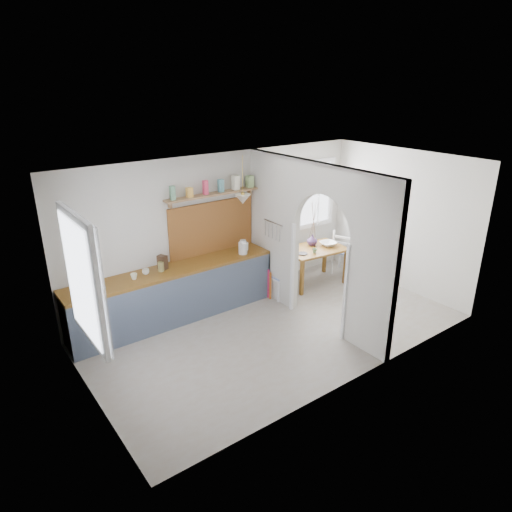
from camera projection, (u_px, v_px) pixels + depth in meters
floor at (278, 330)px, 7.28m from camera, size 5.80×3.20×0.01m
ceiling at (281, 167)px, 6.33m from camera, size 5.80×3.20×0.01m
walls at (279, 254)px, 6.81m from camera, size 5.81×3.21×2.60m
partition at (311, 234)px, 7.18m from camera, size 0.12×3.20×2.60m
kitchen_window at (81, 280)px, 5.09m from camera, size 0.10×1.16×1.50m
nook_window at (300, 196)px, 8.86m from camera, size 1.76×0.10×1.30m
counter at (174, 293)px, 7.48m from camera, size 3.50×0.60×0.90m
sink at (91, 290)px, 6.58m from camera, size 0.40×0.40×0.02m
backsplash at (212, 227)px, 7.85m from camera, size 1.65×0.03×0.90m
shelf at (213, 191)px, 7.55m from camera, size 1.75×0.20×0.21m
pendant_lamp at (243, 199)px, 7.54m from camera, size 0.26×0.26×0.16m
utensil_rail at (274, 223)px, 7.76m from camera, size 0.02×0.50×0.02m
dining_table at (314, 266)px, 8.82m from camera, size 1.23×0.89×0.72m
chair_left at (280, 275)px, 8.26m from camera, size 0.38×0.38×0.82m
chair_right at (346, 251)px, 9.25m from camera, size 0.55×0.55×0.94m
kettle at (243, 247)px, 7.88m from camera, size 0.23×0.20×0.25m
mug_a at (134, 276)px, 6.90m from camera, size 0.12×0.12×0.09m
mug_b at (146, 272)px, 7.08m from camera, size 0.12×0.12×0.09m
knife_block at (162, 262)px, 7.26m from camera, size 0.15×0.17×0.23m
jar at (161, 267)px, 7.18m from camera, size 0.12×0.12×0.15m
towel_magenta at (268, 284)px, 8.24m from camera, size 0.02×0.03×0.56m
towel_orange at (270, 286)px, 8.20m from camera, size 0.02×0.03×0.54m
bowl at (328, 244)px, 8.82m from camera, size 0.37×0.37×0.07m
table_cup at (315, 251)px, 8.45m from camera, size 0.09×0.09×0.08m
plate at (302, 254)px, 8.41m from camera, size 0.24×0.24×0.02m
vase at (312, 240)px, 8.82m from camera, size 0.22×0.22×0.21m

